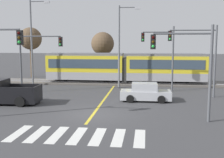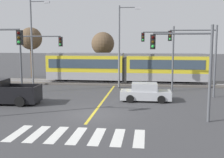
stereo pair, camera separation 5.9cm
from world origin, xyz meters
name	(u,v)px [view 1 (the left image)]	position (x,y,z in m)	size (l,w,h in m)	color
ground_plane	(93,114)	(0.00, 0.00, 0.00)	(200.00, 200.00, 0.00)	#3D3D3F
track_bed	(116,83)	(0.00, 14.36, 0.09)	(120.00, 4.00, 0.18)	#56514C
rail_near	(115,82)	(0.00, 13.64, 0.23)	(120.00, 0.08, 0.10)	#939399
rail_far	(117,81)	(0.00, 15.08, 0.23)	(120.00, 0.08, 0.10)	#939399
light_rail_tram	(125,67)	(1.09, 14.36, 2.05)	(18.50, 2.64, 3.43)	#9E9EA3
crosswalk_stripe_0	(18,133)	(-3.30, -4.45, 0.00)	(0.56, 2.80, 0.01)	silver
crosswalk_stripe_1	(38,134)	(-2.20, -4.45, 0.00)	(0.56, 2.80, 0.01)	silver
crosswalk_stripe_2	(57,135)	(-1.10, -4.45, 0.00)	(0.56, 2.80, 0.01)	silver
crosswalk_stripe_3	(77,135)	(0.00, -4.45, 0.00)	(0.56, 2.80, 0.01)	silver
crosswalk_stripe_4	(98,136)	(1.10, -4.44, 0.00)	(0.56, 2.80, 0.01)	silver
crosswalk_stripe_5	(119,137)	(2.20, -4.44, 0.00)	(0.56, 2.80, 0.01)	silver
crosswalk_stripe_6	(140,138)	(3.30, -4.44, 0.00)	(0.56, 2.80, 0.01)	silver
lane_centre_line	(104,100)	(0.00, 4.96, 0.00)	(0.20, 14.81, 0.01)	gold
sedan_crossing	(145,93)	(3.53, 4.88, 0.70)	(4.23, 1.98, 1.52)	#B7BABF
pickup_truck	(4,93)	(-7.71, 2.38, 0.84)	(5.49, 2.44, 1.98)	black
traffic_light_near_right	(190,59)	(6.21, -0.92, 3.91)	(3.75, 0.38, 5.97)	#515459
traffic_light_far_right	(163,50)	(5.16, 10.01, 4.17)	(3.25, 0.38, 6.46)	#515459
traffic_light_mid_left	(35,53)	(-6.97, 7.23, 3.91)	(4.25, 0.38, 5.78)	#515459
traffic_light_mid_right	(199,50)	(8.21, 7.20, 4.25)	(4.25, 0.38, 6.39)	#515459
street_lamp_west	(33,38)	(-8.98, 11.68, 5.36)	(2.29, 0.28, 9.52)	slate
street_lamp_centre	(121,42)	(0.87, 11.31, 4.94)	(2.30, 0.28, 8.69)	slate
bare_tree_far_west	(31,39)	(-12.31, 18.79, 5.32)	(3.06, 3.06, 6.90)	brown
bare_tree_west	(103,44)	(-2.45, 19.91, 4.66)	(3.16, 3.16, 6.27)	brown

